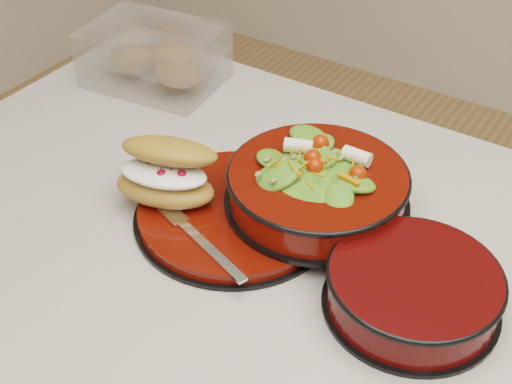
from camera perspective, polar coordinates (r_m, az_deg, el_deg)
The scene contains 6 objects.
dinner_plate at distance 0.93m, azimuth -1.69°, elevation -1.70°, with size 0.27×0.27×0.02m.
salad_bowl at distance 0.91m, azimuth 4.97°, elevation 0.89°, with size 0.24×0.24×0.10m.
croissant at distance 0.92m, azimuth -7.14°, elevation 1.56°, with size 0.15×0.12×0.08m.
fork at distance 0.88m, azimuth -4.60°, elevation -3.75°, with size 0.17×0.07×0.00m.
pastry_box at distance 1.23m, azimuth -8.05°, elevation 10.65°, with size 0.23×0.18×0.09m.
extra_bowl at distance 0.82m, azimuth 12.46°, elevation -7.54°, with size 0.20×0.20×0.05m.
Camera 1 is at (0.28, -0.57, 1.51)m, focal length 50.00 mm.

